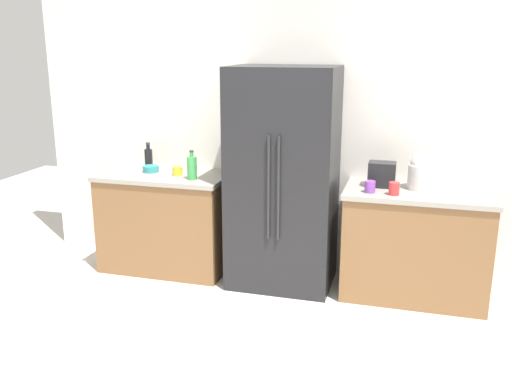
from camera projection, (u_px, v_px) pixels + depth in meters
kitchen_back_panel at (308, 103)px, 4.80m from camera, size 5.11×0.10×3.03m
counter_left at (166, 221)px, 5.05m from camera, size 1.16×0.64×0.90m
counter_right at (415, 244)px, 4.48m from camera, size 1.16×0.64×0.90m
refrigerator at (283, 179)px, 4.62m from camera, size 0.87×0.67×1.85m
toaster at (382, 174)px, 4.46m from camera, size 0.22×0.16×0.20m
rice_cooker at (425, 171)px, 4.37m from camera, size 0.26×0.26×0.32m
bottle_a at (149, 158)px, 5.11m from camera, size 0.07×0.07×0.24m
bottle_b at (192, 167)px, 4.70m from camera, size 0.08×0.08×0.25m
cup_a at (370, 187)px, 4.29m from camera, size 0.08×0.08×0.09m
cup_b at (394, 189)px, 4.22m from camera, size 0.08×0.08×0.10m
cup_c at (178, 171)px, 4.86m from camera, size 0.09×0.09×0.08m
bowl_a at (151, 169)px, 4.99m from camera, size 0.14×0.14×0.06m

